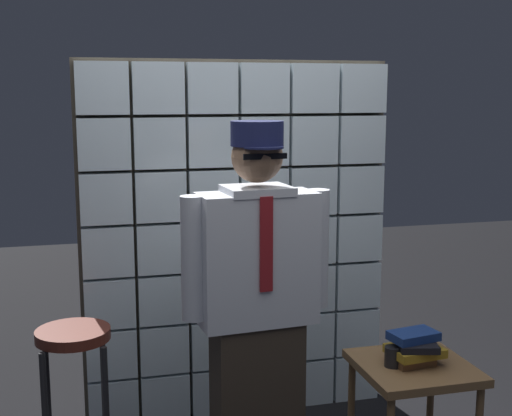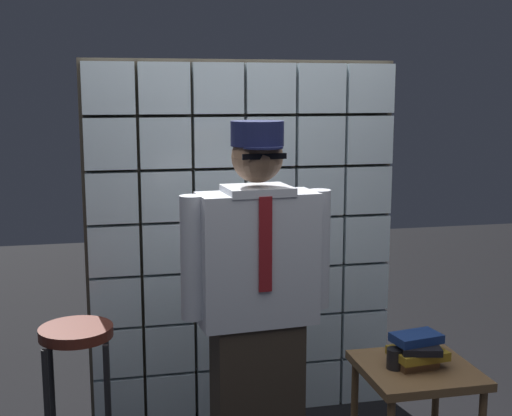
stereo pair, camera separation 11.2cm
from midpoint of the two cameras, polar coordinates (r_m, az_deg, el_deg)
glass_block_wall at (r=3.81m, az=-0.15°, el=-3.00°), size 1.73×0.10×2.01m
standing_person at (r=3.03m, az=1.17°, el=-8.26°), size 0.68×0.30×1.70m
bar_stool at (r=3.37m, az=-13.71°, el=-12.64°), size 0.34×0.34×0.75m
side_table at (r=3.41m, az=14.15°, el=-13.80°), size 0.52×0.52×0.55m
book_stack at (r=3.35m, az=14.19°, el=-11.43°), size 0.26×0.23×0.16m
coffee_mug at (r=3.32m, az=12.55°, el=-12.15°), size 0.13×0.08×0.09m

